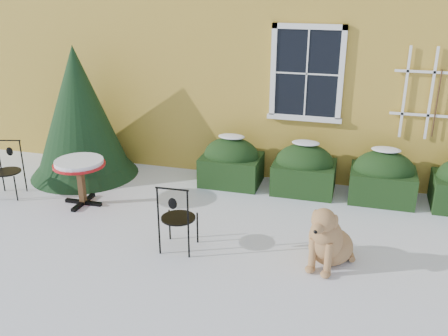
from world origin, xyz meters
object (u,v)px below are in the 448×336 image
(bistro_table, at_px, (80,168))
(patio_chair_far, at_px, (8,169))
(dog, at_px, (328,240))
(patio_chair_near, at_px, (177,217))
(evergreen_shrub, at_px, (80,125))

(bistro_table, xyz_separation_m, patio_chair_far, (-1.38, -0.00, -0.17))
(patio_chair_far, xyz_separation_m, dog, (5.39, -0.80, -0.11))
(bistro_table, bearing_deg, dog, -11.29)
(patio_chair_far, bearing_deg, dog, -22.43)
(patio_chair_near, height_order, dog, patio_chair_near)
(evergreen_shrub, bearing_deg, patio_chair_near, -38.65)
(evergreen_shrub, bearing_deg, bistro_table, -61.13)
(bistro_table, distance_m, dog, 4.10)
(evergreen_shrub, relative_size, patio_chair_far, 2.56)
(evergreen_shrub, xyz_separation_m, bistro_table, (0.66, -1.20, -0.33))
(dog, bearing_deg, evergreen_shrub, 174.11)
(bistro_table, height_order, dog, dog)
(evergreen_shrub, relative_size, patio_chair_near, 2.44)
(evergreen_shrub, xyz_separation_m, dog, (4.68, -2.00, -0.60))
(bistro_table, bearing_deg, evergreen_shrub, 118.87)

